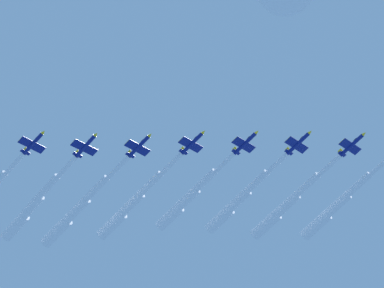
{
  "coord_description": "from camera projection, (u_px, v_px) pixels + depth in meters",
  "views": [
    {
      "loc": [
        104.94,
        23.66,
        -61.29
      ],
      "look_at": [
        0.0,
        0.0,
        151.7
      ],
      "focal_mm": 76.4,
      "sensor_mm": 36.0,
      "label": 1
    }
  ],
  "objects": [
    {
      "name": "jet_lead",
      "position": [
        338.0,
        205.0,
        248.18
      ],
      "size": [
        31.12,
        39.9,
        4.52
      ],
      "color": "navy"
    },
    {
      "name": "jet_port_inner",
      "position": [
        287.0,
        205.0,
        247.22
      ],
      "size": [
        30.35,
        39.81,
        4.55
      ],
      "color": "navy"
    },
    {
      "name": "jet_starboard_inner",
      "position": [
        239.0,
        200.0,
        247.66
      ],
      "size": [
        29.14,
        37.95,
        4.49
      ],
      "color": "navy"
    },
    {
      "name": "jet_port_mid",
      "position": [
        188.0,
        198.0,
        247.44
      ],
      "size": [
        28.22,
        37.61,
        4.59
      ],
      "color": "navy"
    },
    {
      "name": "jet_starboard_mid",
      "position": [
        131.0,
        204.0,
        248.43
      ],
      "size": [
        30.93,
        41.11,
        4.6
      ],
      "color": "navy"
    },
    {
      "name": "jet_port_outer",
      "position": [
        76.0,
        211.0,
        246.97
      ],
      "size": [
        31.94,
        42.93,
        4.55
      ],
      "color": "navy"
    },
    {
      "name": "jet_starboard_outer",
      "position": [
        32.0,
        206.0,
        246.5
      ],
      "size": [
        30.72,
        39.09,
        4.51
      ],
      "color": "navy"
    }
  ]
}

